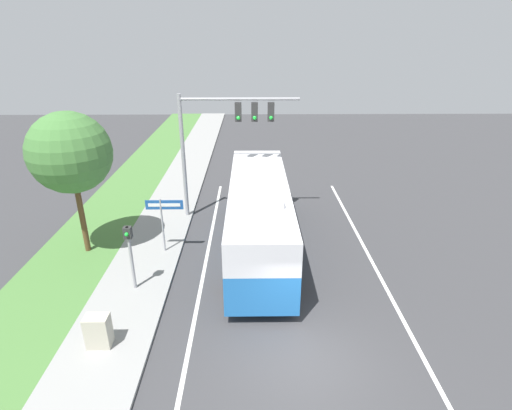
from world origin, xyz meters
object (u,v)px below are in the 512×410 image
object	(u,v)px
bus	(259,211)
utility_cabinet	(98,331)
pedestrian_signal	(130,248)
street_sign	(164,214)
signal_gantry	(222,130)

from	to	relation	value
bus	utility_cabinet	xyz separation A→B (m)	(-5.07, -6.29, -1.18)
pedestrian_signal	street_sign	size ratio (longest dim) A/B	1.04
street_sign	utility_cabinet	xyz separation A→B (m)	(-0.94, -5.91, -1.24)
street_sign	signal_gantry	bearing A→B (deg)	58.35
signal_gantry	pedestrian_signal	bearing A→B (deg)	-114.45
utility_cabinet	bus	bearing A→B (deg)	51.14
pedestrian_signal	signal_gantry	bearing A→B (deg)	65.55
pedestrian_signal	bus	bearing A→B (deg)	33.94
signal_gantry	pedestrian_signal	size ratio (longest dim) A/B	2.39
signal_gantry	street_sign	bearing A→B (deg)	-121.65
pedestrian_signal	utility_cabinet	xyz separation A→B (m)	(-0.27, -3.06, -1.21)
signal_gantry	street_sign	size ratio (longest dim) A/B	2.47
pedestrian_signal	utility_cabinet	world-z (taller)	pedestrian_signal
bus	signal_gantry	distance (m)	4.83
utility_cabinet	pedestrian_signal	bearing A→B (deg)	84.99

